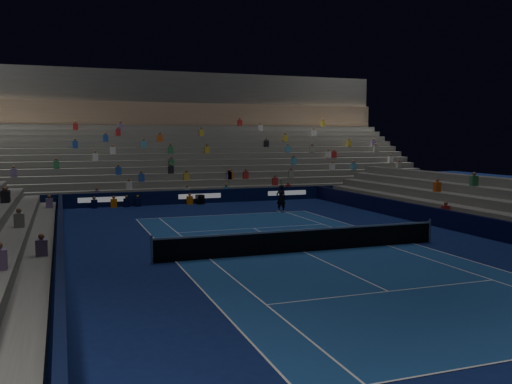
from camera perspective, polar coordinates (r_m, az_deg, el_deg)
The scene contains 9 objects.
ground at distance 23.36m, azimuth 4.99°, elevation -6.26°, with size 90.00×90.00×0.00m, color #0D194E.
court_surface at distance 23.36m, azimuth 4.99°, elevation -6.25°, with size 10.97×23.77×0.01m, color navy.
sponsor_barrier_far at distance 40.64m, azimuth -5.94°, elevation -0.47°, with size 44.00×0.25×1.00m, color black.
sponsor_barrier_east at distance 28.65m, azimuth 22.96°, elevation -3.46°, with size 0.25×37.00×1.00m, color black.
sponsor_barrier_west at distance 21.20m, azimuth -19.74°, elevation -6.42°, with size 0.25×37.00×1.00m, color black.
grandstand_main at distance 49.61m, azimuth -8.56°, elevation 3.93°, with size 44.00×15.20×11.20m.
tennis_net at distance 23.26m, azimuth 5.00°, elevation -5.04°, with size 12.90×0.10×1.10m.
tennis_player at distance 35.53m, azimuth 2.63°, elevation -0.68°, with size 0.65×0.43×1.79m, color black.
broadcast_camera at distance 40.16m, azimuth -5.87°, elevation -0.77°, with size 0.57×1.00×0.68m.
Camera 1 is at (-9.56, -20.76, 4.81)m, focal length 38.28 mm.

